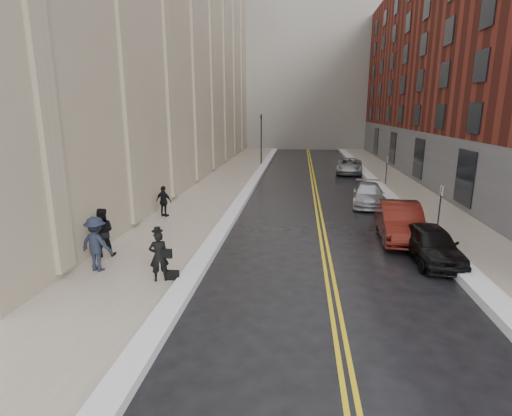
% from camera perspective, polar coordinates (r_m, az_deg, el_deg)
% --- Properties ---
extents(ground, '(160.00, 160.00, 0.00)m').
position_cam_1_polar(ground, '(12.30, -0.79, -13.36)').
color(ground, black).
rests_on(ground, ground).
extents(sidewalk_left, '(4.00, 64.00, 0.15)m').
position_cam_1_polar(sidewalk_left, '(28.04, -5.92, 2.36)').
color(sidewalk_left, gray).
rests_on(sidewalk_left, ground).
extents(sidewalk_right, '(3.00, 64.00, 0.15)m').
position_cam_1_polar(sidewalk_right, '(28.47, 21.72, 1.62)').
color(sidewalk_right, gray).
rests_on(sidewalk_right, ground).
extents(lane_stripe_a, '(0.12, 64.00, 0.01)m').
position_cam_1_polar(lane_stripe_a, '(27.46, 8.27, 1.89)').
color(lane_stripe_a, gold).
rests_on(lane_stripe_a, ground).
extents(lane_stripe_b, '(0.12, 64.00, 0.01)m').
position_cam_1_polar(lane_stripe_b, '(27.47, 8.77, 1.88)').
color(lane_stripe_b, gold).
rests_on(lane_stripe_b, ground).
extents(snow_ridge_left, '(0.70, 60.80, 0.26)m').
position_cam_1_polar(snow_ridge_left, '(27.64, -1.25, 2.38)').
color(snow_ridge_left, white).
rests_on(snow_ridge_left, ground).
extents(snow_ridge_right, '(0.85, 60.80, 0.30)m').
position_cam_1_polar(snow_ridge_right, '(28.01, 18.08, 1.89)').
color(snow_ridge_right, white).
rests_on(snow_ridge_right, ground).
extents(tower_far_right, '(22.00, 18.00, 44.00)m').
position_cam_1_polar(tower_far_right, '(79.59, 16.92, 25.18)').
color(tower_far_right, slate).
rests_on(tower_far_right, ground).
extents(traffic_signal, '(0.18, 0.15, 5.20)m').
position_cam_1_polar(traffic_signal, '(41.13, 0.75, 10.31)').
color(traffic_signal, black).
rests_on(traffic_signal, ground).
extents(parking_sign_near, '(0.06, 0.35, 2.23)m').
position_cam_1_polar(parking_sign_near, '(20.41, 24.80, 0.48)').
color(parking_sign_near, black).
rests_on(parking_sign_near, ground).
extents(parking_sign_far, '(0.06, 0.35, 2.23)m').
position_cam_1_polar(parking_sign_far, '(31.83, 18.16, 5.46)').
color(parking_sign_far, black).
rests_on(parking_sign_far, ground).
extents(car_black, '(1.78, 4.09, 1.37)m').
position_cam_1_polar(car_black, '(16.60, 23.73, -4.67)').
color(car_black, black).
rests_on(car_black, ground).
extents(car_maroon, '(2.07, 4.99, 1.61)m').
position_cam_1_polar(car_maroon, '(18.91, 19.85, -1.77)').
color(car_maroon, '#4A130D').
rests_on(car_maroon, ground).
extents(car_silver_near, '(2.37, 4.62, 1.28)m').
position_cam_1_polar(car_silver_near, '(25.10, 15.75, 1.87)').
color(car_silver_near, '#AEB0B6').
rests_on(car_silver_near, ground).
extents(car_silver_far, '(2.85, 5.12, 1.35)m').
position_cam_1_polar(car_silver_far, '(37.33, 13.19, 5.87)').
color(car_silver_far, '#9EA2A6').
rests_on(car_silver_far, ground).
extents(pedestrian_main, '(0.73, 0.61, 1.70)m').
position_cam_1_polar(pedestrian_main, '(13.44, -13.72, -6.69)').
color(pedestrian_main, black).
rests_on(pedestrian_main, sidewalk_left).
extents(pedestrian_a, '(1.10, 0.97, 1.88)m').
position_cam_1_polar(pedestrian_a, '(16.31, -21.13, -3.25)').
color(pedestrian_a, black).
rests_on(pedestrian_a, sidewalk_left).
extents(pedestrian_b, '(1.39, 1.00, 1.93)m').
position_cam_1_polar(pedestrian_b, '(14.90, -21.82, -4.78)').
color(pedestrian_b, black).
rests_on(pedestrian_b, sidewalk_left).
extents(pedestrian_c, '(1.03, 0.69, 1.63)m').
position_cam_1_polar(pedestrian_c, '(21.43, -13.01, 0.94)').
color(pedestrian_c, black).
rests_on(pedestrian_c, sidewalk_left).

